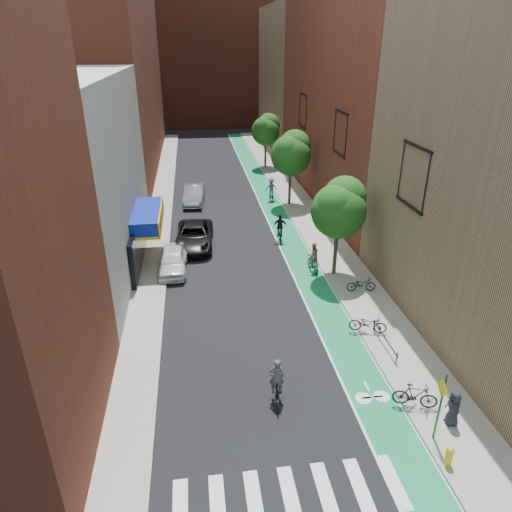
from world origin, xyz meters
name	(u,v)px	position (x,y,z in m)	size (l,w,h in m)	color
ground	(275,390)	(0.00, 0.00, 0.00)	(160.00, 160.00, 0.00)	black
bike_lane	(268,199)	(4.00, 26.00, 0.01)	(2.00, 68.00, 0.01)	#167F4B
sidewalk_left	(162,203)	(-6.00, 26.00, 0.07)	(2.00, 68.00, 0.15)	gray
sidewalk_right	(294,197)	(6.50, 26.00, 0.07)	(3.00, 68.00, 0.15)	gray
building_left_white	(62,177)	(-11.00, 14.00, 6.00)	(8.00, 20.00, 12.00)	silver
building_left_far_red	(115,67)	(-11.00, 42.00, 11.00)	(8.00, 36.00, 22.00)	maroon
building_right_mid_red	(360,75)	(12.00, 26.00, 11.00)	(8.00, 28.00, 22.00)	maroon
building_right_far_tan	(298,79)	(12.00, 50.00, 9.00)	(8.00, 20.00, 18.00)	#8C6B4C
building_far_closure	(204,64)	(0.00, 72.00, 10.00)	(30.00, 14.00, 20.00)	maroon
tree_near	(340,206)	(5.65, 10.02, 4.66)	(3.40, 3.36, 6.42)	#332619
tree_mid	(291,152)	(5.65, 24.02, 4.89)	(3.55, 3.53, 6.74)	#332619
tree_far	(266,129)	(5.65, 38.02, 4.50)	(3.30, 3.25, 6.21)	#332619
sign_pole	(440,403)	(5.38, -3.50, 1.84)	(0.13, 0.71, 3.00)	#194C26
parked_car_white	(173,260)	(-4.60, 12.10, 0.75)	(1.77, 4.41, 1.50)	silver
parked_car_black	(194,236)	(-3.16, 15.92, 0.80)	(2.65, 5.76, 1.60)	black
parked_car_silver	(194,195)	(-3.00, 25.84, 0.81)	(1.71, 4.92, 1.62)	#92959A
cyclist_lead	(277,388)	(-0.05, -0.59, 0.68)	(0.88, 1.89, 2.04)	black
cyclist_lane_near	(313,260)	(4.40, 10.75, 0.83)	(0.88, 1.85, 1.99)	black
cyclist_lane_mid	(280,232)	(3.20, 15.85, 0.81)	(1.08, 1.79, 2.12)	black
cyclist_lane_far	(271,190)	(4.21, 25.67, 1.00)	(1.22, 1.54, 2.12)	black
parked_bike_near	(368,323)	(5.40, 3.47, 0.65)	(0.66, 1.89, 0.99)	black
parked_bike_mid	(415,396)	(5.40, -1.84, 0.69)	(0.51, 1.79, 1.07)	black
parked_bike_far	(361,284)	(6.52, 7.56, 0.60)	(0.60, 1.73, 0.91)	black
pedestrian	(454,408)	(6.41, -2.91, 0.91)	(0.75, 0.48, 1.52)	black
fire_hydrant	(449,456)	(5.30, -4.70, 0.56)	(0.27, 0.27, 0.78)	gold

